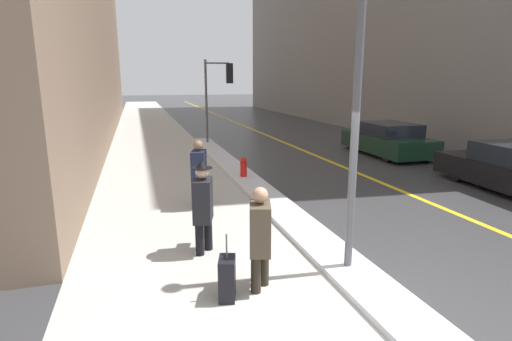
% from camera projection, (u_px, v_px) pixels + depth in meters
% --- Properties ---
extents(ground_plane, '(160.00, 160.00, 0.00)m').
position_uv_depth(ground_plane, '(374.00, 313.00, 5.18)').
color(ground_plane, '#38383A').
extents(sidewalk_slab, '(4.00, 80.00, 0.01)m').
position_uv_depth(sidewalk_slab, '(156.00, 145.00, 18.63)').
color(sidewalk_slab, '#B2AFA8').
rests_on(sidewalk_slab, ground).
extents(road_centre_stripe, '(0.16, 80.00, 0.00)m').
position_uv_depth(road_centre_stripe, '(277.00, 139.00, 20.31)').
color(road_centre_stripe, gold).
rests_on(road_centre_stripe, ground).
extents(snow_bank_curb, '(0.82, 17.33, 0.11)m').
position_uv_depth(snow_bank_curb, '(247.00, 180.00, 11.83)').
color(snow_bank_curb, silver).
rests_on(snow_bank_curb, ground).
extents(lamp_post, '(0.28, 0.28, 5.18)m').
position_uv_depth(lamp_post, '(358.00, 70.00, 5.61)').
color(lamp_post, '#515156').
rests_on(lamp_post, ground).
extents(traffic_light_near, '(1.31, 0.32, 3.85)m').
position_uv_depth(traffic_light_near, '(220.00, 84.00, 18.29)').
color(traffic_light_near, '#515156').
rests_on(traffic_light_near, ground).
extents(pedestrian_nearside, '(0.42, 0.55, 1.52)m').
position_uv_depth(pedestrian_nearside, '(260.00, 234.00, 5.58)').
color(pedestrian_nearside, '#2A241B').
rests_on(pedestrian_nearside, ground).
extents(pedestrian_trailing, '(0.43, 0.74, 1.65)m').
position_uv_depth(pedestrian_trailing, '(203.00, 203.00, 6.79)').
color(pedestrian_trailing, black).
rests_on(pedestrian_trailing, ground).
extents(pedestrian_with_shoulder_bag, '(0.44, 0.76, 1.61)m').
position_uv_depth(pedestrian_with_shoulder_bag, '(199.00, 171.00, 9.26)').
color(pedestrian_with_shoulder_bag, black).
rests_on(pedestrian_with_shoulder_bag, ground).
extents(parked_car_dark_green, '(1.99, 4.29, 1.30)m').
position_uv_depth(parked_car_dark_green, '(387.00, 140.00, 16.00)').
color(parked_car_dark_green, black).
rests_on(parked_car_dark_green, ground).
extents(rolling_suitcase, '(0.31, 0.41, 0.95)m').
position_uv_depth(rolling_suitcase, '(227.00, 279.00, 5.44)').
color(rolling_suitcase, black).
rests_on(rolling_suitcase, ground).
extents(fire_hydrant, '(0.20, 0.20, 0.70)m').
position_uv_depth(fire_hydrant, '(244.00, 169.00, 12.00)').
color(fire_hydrant, red).
rests_on(fire_hydrant, ground).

